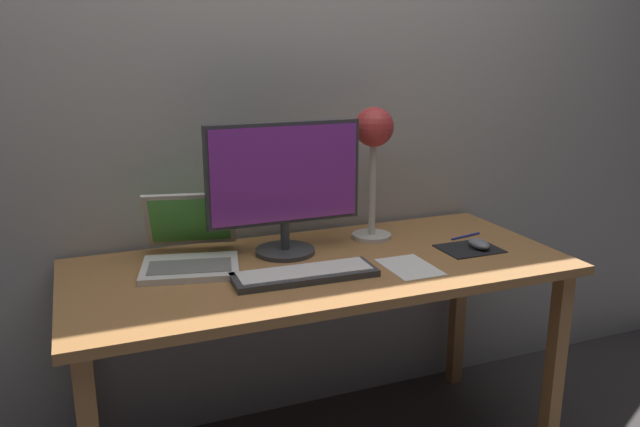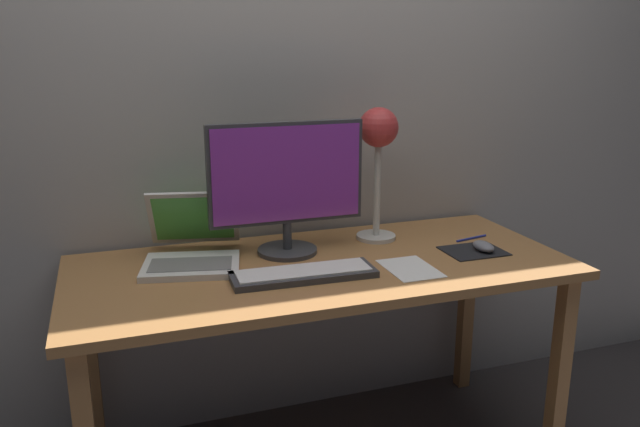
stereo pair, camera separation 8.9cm
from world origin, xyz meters
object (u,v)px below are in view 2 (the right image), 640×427
at_px(keyboard_main, 303,274).
at_px(desk_lamp, 378,142).
at_px(pen, 471,238).
at_px(mouse, 483,246).
at_px(monitor, 287,181).
at_px(laptop, 193,242).

height_order(keyboard_main, desk_lamp, desk_lamp).
bearing_deg(pen, mouse, -106.20).
relative_size(monitor, keyboard_main, 1.17).
height_order(desk_lamp, mouse, desk_lamp).
bearing_deg(monitor, keyboard_main, -94.60).
bearing_deg(laptop, pen, -5.70).
bearing_deg(desk_lamp, laptop, -178.09).
height_order(keyboard_main, laptop, laptop).
xyz_separation_m(monitor, desk_lamp, (0.35, 0.05, 0.11)).
height_order(desk_lamp, pen, desk_lamp).
bearing_deg(monitor, mouse, -18.13).
bearing_deg(laptop, keyboard_main, -42.31).
relative_size(monitor, mouse, 5.42).
xyz_separation_m(monitor, keyboard_main, (-0.02, -0.24, -0.24)).
relative_size(keyboard_main, laptop, 1.10).
bearing_deg(mouse, pen, 73.80).
bearing_deg(pen, desk_lamp, 159.60).
bearing_deg(desk_lamp, monitor, -171.97).
bearing_deg(keyboard_main, pen, 13.70).
xyz_separation_m(desk_lamp, mouse, (0.28, -0.26, -0.33)).
height_order(laptop, pen, laptop).
xyz_separation_m(mouse, pen, (0.04, 0.14, -0.02)).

